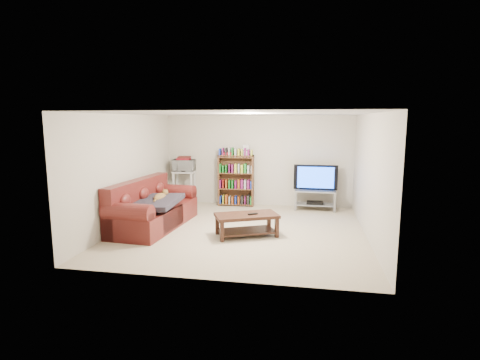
% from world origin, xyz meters
% --- Properties ---
extents(floor, '(5.00, 5.00, 0.00)m').
position_xyz_m(floor, '(0.00, 0.00, 0.00)').
color(floor, beige).
rests_on(floor, ground).
extents(ceiling, '(5.00, 5.00, 0.00)m').
position_xyz_m(ceiling, '(0.00, 0.00, 2.40)').
color(ceiling, white).
rests_on(ceiling, ground).
extents(wall_back, '(5.00, 0.00, 5.00)m').
position_xyz_m(wall_back, '(0.00, 2.50, 1.20)').
color(wall_back, beige).
rests_on(wall_back, ground).
extents(wall_front, '(5.00, 0.00, 5.00)m').
position_xyz_m(wall_front, '(0.00, -2.50, 1.20)').
color(wall_front, beige).
rests_on(wall_front, ground).
extents(wall_left, '(0.00, 5.00, 5.00)m').
position_xyz_m(wall_left, '(-2.50, 0.00, 1.20)').
color(wall_left, beige).
rests_on(wall_left, ground).
extents(wall_right, '(0.00, 5.00, 5.00)m').
position_xyz_m(wall_right, '(2.50, 0.00, 1.20)').
color(wall_right, beige).
rests_on(wall_right, ground).
extents(sofa, '(1.20, 2.44, 1.01)m').
position_xyz_m(sofa, '(-1.97, -0.04, 0.35)').
color(sofa, maroon).
rests_on(sofa, floor).
extents(blanket, '(0.93, 1.19, 0.20)m').
position_xyz_m(blanket, '(-1.79, -0.22, 0.58)').
color(blanket, '#2C2732').
rests_on(blanket, sofa).
extents(cat, '(0.31, 0.67, 0.19)m').
position_xyz_m(cat, '(-1.77, -0.00, 0.64)').
color(cat, brown).
rests_on(cat, sofa).
extents(coffee_table, '(1.36, 1.05, 0.44)m').
position_xyz_m(coffee_table, '(0.17, -0.34, 0.31)').
color(coffee_table, '#361C13').
rests_on(coffee_table, floor).
extents(remote, '(0.20, 0.15, 0.02)m').
position_xyz_m(remote, '(0.29, -0.34, 0.45)').
color(remote, black).
rests_on(remote, coffee_table).
extents(tv_stand, '(1.03, 0.47, 0.51)m').
position_xyz_m(tv_stand, '(1.53, 2.13, 0.35)').
color(tv_stand, '#999EA3').
rests_on(tv_stand, floor).
extents(television, '(1.11, 0.16, 0.64)m').
position_xyz_m(television, '(1.53, 2.13, 0.83)').
color(television, black).
rests_on(television, tv_stand).
extents(dvd_player, '(0.41, 0.29, 0.06)m').
position_xyz_m(dvd_player, '(1.53, 2.13, 0.19)').
color(dvd_player, black).
rests_on(dvd_player, tv_stand).
extents(bookshelf, '(0.96, 0.34, 1.36)m').
position_xyz_m(bookshelf, '(-0.55, 2.27, 0.70)').
color(bookshelf, '#55341D').
rests_on(bookshelf, floor).
extents(shelf_clutter, '(0.70, 0.24, 0.28)m').
position_xyz_m(shelf_clutter, '(-0.45, 2.29, 1.47)').
color(shelf_clutter, silver).
rests_on(shelf_clutter, bookshelf).
extents(microwave_stand, '(0.59, 0.44, 0.91)m').
position_xyz_m(microwave_stand, '(-1.96, 2.16, 0.59)').
color(microwave_stand, silver).
rests_on(microwave_stand, floor).
extents(microwave, '(0.58, 0.41, 0.31)m').
position_xyz_m(microwave, '(-1.96, 2.16, 1.07)').
color(microwave, silver).
rests_on(microwave, microwave_stand).
extents(game_boxes, '(0.34, 0.31, 0.05)m').
position_xyz_m(game_boxes, '(-1.96, 2.16, 1.25)').
color(game_boxes, maroon).
rests_on(game_boxes, microwave).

